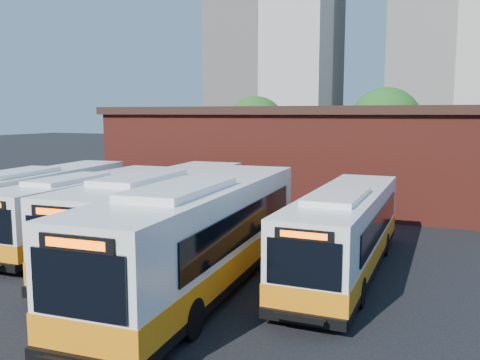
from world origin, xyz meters
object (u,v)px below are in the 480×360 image
at_px(bus_west, 90,211).
at_px(bus_mideast, 203,239).
at_px(bus_midwest, 160,218).
at_px(transit_worker, 143,332).
at_px(bus_farwest, 40,204).
at_px(bus_east, 345,235).

bearing_deg(bus_west, bus_mideast, -26.82).
bearing_deg(bus_midwest, transit_worker, -64.53).
height_order(bus_farwest, transit_worker, bus_farwest).
height_order(bus_farwest, bus_west, bus_farwest).
relative_size(bus_west, bus_east, 0.98).
bearing_deg(bus_midwest, bus_mideast, -43.39).
relative_size(bus_east, transit_worker, 7.21).
xyz_separation_m(bus_west, bus_east, (11.98, -0.09, 0.03)).
xyz_separation_m(bus_east, transit_worker, (-2.84, -8.97, -0.65)).
bearing_deg(bus_west, transit_worker, -46.70).
bearing_deg(bus_midwest, bus_farwest, 169.08).
distance_m(bus_farwest, bus_mideast, 11.53).
distance_m(bus_midwest, bus_mideast, 4.44).
distance_m(bus_west, transit_worker, 12.88).
relative_size(bus_mideast, transit_worker, 8.45).
relative_size(bus_west, transit_worker, 7.10).
relative_size(bus_farwest, bus_midwest, 0.93).
height_order(bus_east, transit_worker, bus_east).
height_order(bus_west, transit_worker, bus_west).
bearing_deg(bus_east, bus_farwest, 178.74).
height_order(bus_farwest, bus_mideast, bus_mideast).
height_order(bus_farwest, bus_midwest, bus_midwest).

